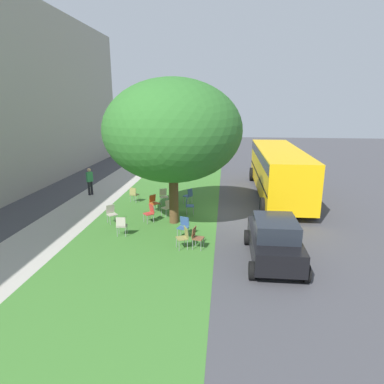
% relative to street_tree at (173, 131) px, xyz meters
% --- Properties ---
extents(ground, '(80.00, 80.00, 0.00)m').
position_rel_street_tree_xyz_m(ground, '(1.12, -2.25, -4.36)').
color(ground, '#424247').
extents(grass_verge, '(48.00, 6.00, 0.01)m').
position_rel_street_tree_xyz_m(grass_verge, '(1.12, 0.95, -4.36)').
color(grass_verge, '#3D752D').
rests_on(grass_verge, ground).
extents(sidewalk_strip, '(48.00, 2.80, 0.01)m').
position_rel_street_tree_xyz_m(sidewalk_strip, '(1.12, 5.35, -4.35)').
color(sidewalk_strip, '#ADA89E').
rests_on(sidewalk_strip, ground).
extents(street_tree, '(6.23, 6.23, 6.67)m').
position_rel_street_tree_xyz_m(street_tree, '(0.00, 0.00, 0.00)').
color(street_tree, brown).
rests_on(street_tree, ground).
extents(chair_0, '(0.58, 0.59, 0.88)m').
position_rel_street_tree_xyz_m(chair_0, '(0.82, 0.46, -3.84)').
color(chair_0, beige).
rests_on(chair_0, ground).
extents(chair_1, '(0.45, 0.45, 0.88)m').
position_rel_street_tree_xyz_m(chair_1, '(-1.90, 1.98, -3.84)').
color(chair_1, '#ADA393').
rests_on(chair_1, ground).
extents(chair_2, '(0.50, 0.51, 0.88)m').
position_rel_street_tree_xyz_m(chair_2, '(-2.85, -1.32, -3.84)').
color(chair_2, brown).
rests_on(chair_2, ground).
extents(chair_3, '(0.52, 0.52, 0.88)m').
position_rel_street_tree_xyz_m(chair_3, '(3.08, 2.79, -3.84)').
color(chair_3, olive).
rests_on(chair_3, ground).
extents(chair_4, '(0.53, 0.52, 0.88)m').
position_rel_street_tree_xyz_m(chair_4, '(-1.74, -0.68, -3.84)').
color(chair_4, '#335184').
rests_on(chair_4, ground).
extents(chair_5, '(0.55, 0.56, 0.88)m').
position_rel_street_tree_xyz_m(chair_5, '(-2.89, -0.82, -3.84)').
color(chair_5, olive).
rests_on(chair_5, ground).
extents(chair_6, '(0.59, 0.59, 0.88)m').
position_rel_street_tree_xyz_m(chair_6, '(-0.36, 2.95, -3.84)').
color(chair_6, '#ADA393').
rests_on(chair_6, ground).
extents(chair_7, '(0.59, 0.59, 0.88)m').
position_rel_street_tree_xyz_m(chair_7, '(-0.08, 1.16, -3.84)').
color(chair_7, '#B7332D').
rests_on(chair_7, ground).
extents(chair_8, '(0.58, 0.59, 0.88)m').
position_rel_street_tree_xyz_m(chair_8, '(1.61, 1.32, -3.84)').
color(chair_8, '#C64C1E').
rests_on(chair_8, ground).
extents(chair_9, '(0.57, 0.57, 0.88)m').
position_rel_street_tree_xyz_m(chair_9, '(3.14, -0.36, -3.84)').
color(chair_9, '#335184').
rests_on(chair_9, ground).
extents(chair_10, '(0.55, 0.55, 0.88)m').
position_rel_street_tree_xyz_m(chair_10, '(2.93, 1.04, -3.84)').
color(chair_10, beige).
rests_on(chair_10, ground).
extents(chair_11, '(0.46, 0.47, 0.88)m').
position_rel_street_tree_xyz_m(chair_11, '(1.32, -0.56, -3.84)').
color(chair_11, '#335184').
rests_on(chair_11, ground).
extents(parked_car, '(3.70, 1.92, 1.65)m').
position_rel_street_tree_xyz_m(parked_car, '(-3.67, -4.19, -3.52)').
color(parked_car, black).
rests_on(parked_car, ground).
extents(school_bus, '(10.40, 2.80, 2.88)m').
position_rel_street_tree_xyz_m(school_bus, '(5.39, -5.61, -2.60)').
color(school_bus, yellow).
rests_on(school_bus, ground).
extents(pedestrian_0, '(0.40, 0.39, 1.69)m').
position_rel_street_tree_xyz_m(pedestrian_0, '(4.40, 5.92, -3.43)').
color(pedestrian_0, black).
rests_on(pedestrian_0, ground).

